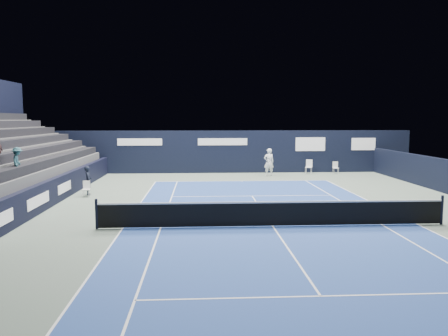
# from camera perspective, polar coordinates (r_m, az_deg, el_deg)

# --- Properties ---
(ground) EXTENTS (48.00, 48.00, 0.00)m
(ground) POSITION_cam_1_polar(r_m,az_deg,el_deg) (18.25, 5.35, -6.10)
(ground) COLOR #57675B
(ground) RESTS_ON ground
(court_surface) EXTENTS (10.97, 23.77, 0.01)m
(court_surface) POSITION_cam_1_polar(r_m,az_deg,el_deg) (16.33, 6.39, -7.59)
(court_surface) COLOR navy
(court_surface) RESTS_ON ground
(folding_chair_back_a) EXTENTS (0.59, 0.58, 1.02)m
(folding_chair_back_a) POSITION_cam_1_polar(r_m,az_deg,el_deg) (32.24, 11.03, 0.30)
(folding_chair_back_a) COLOR silver
(folding_chair_back_a) RESTS_ON ground
(folding_chair_back_b) EXTENTS (0.41, 0.40, 0.87)m
(folding_chair_back_b) POSITION_cam_1_polar(r_m,az_deg,el_deg) (32.77, 14.36, 0.16)
(folding_chair_back_b) COLOR silver
(folding_chair_back_b) RESTS_ON ground
(line_judge_chair) EXTENTS (0.38, 0.37, 0.81)m
(line_judge_chair) POSITION_cam_1_polar(r_m,az_deg,el_deg) (23.36, -17.54, -2.47)
(line_judge_chair) COLOR white
(line_judge_chair) RESTS_ON ground
(line_judge) EXTENTS (0.49, 0.63, 1.52)m
(line_judge) POSITION_cam_1_polar(r_m,az_deg,el_deg) (23.81, -17.33, -1.57)
(line_judge) COLOR black
(line_judge) RESTS_ON ground
(court_markings) EXTENTS (11.03, 23.83, 0.00)m
(court_markings) POSITION_cam_1_polar(r_m,az_deg,el_deg) (16.33, 6.39, -7.57)
(court_markings) COLOR white
(court_markings) RESTS_ON court_surface
(tennis_net) EXTENTS (12.90, 0.10, 1.10)m
(tennis_net) POSITION_cam_1_polar(r_m,az_deg,el_deg) (16.21, 6.42, -5.86)
(tennis_net) COLOR black
(tennis_net) RESTS_ON ground
(back_sponsor_wall) EXTENTS (26.00, 0.63, 3.10)m
(back_sponsor_wall) POSITION_cam_1_polar(r_m,az_deg,el_deg) (32.32, 1.57, 2.16)
(back_sponsor_wall) COLOR black
(back_sponsor_wall) RESTS_ON ground
(side_barrier_left) EXTENTS (0.33, 22.00, 1.20)m
(side_barrier_left) POSITION_cam_1_polar(r_m,az_deg,el_deg) (22.89, -20.52, -2.40)
(side_barrier_left) COLOR black
(side_barrier_left) RESTS_ON ground
(tennis_player) EXTENTS (0.75, 0.89, 1.93)m
(tennis_player) POSITION_cam_1_polar(r_m,az_deg,el_deg) (30.44, 5.88, 0.75)
(tennis_player) COLOR white
(tennis_player) RESTS_ON ground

